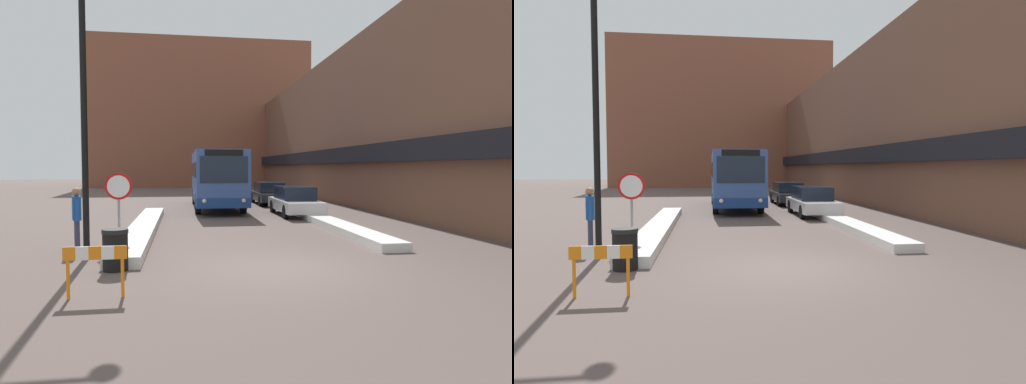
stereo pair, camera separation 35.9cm
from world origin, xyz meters
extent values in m
plane|color=brown|center=(0.00, 0.00, 0.00)|extent=(160.00, 160.00, 0.00)
cube|color=brown|center=(10.00, 24.00, 4.87)|extent=(5.00, 60.00, 9.74)
cube|color=black|center=(7.25, 24.00, 3.05)|extent=(0.50, 60.00, 0.90)
cube|color=brown|center=(0.00, 46.80, 8.64)|extent=(26.00, 8.00, 17.28)
cube|color=silver|center=(-3.60, 6.76, 0.14)|extent=(0.90, 12.87, 0.28)
cube|color=silver|center=(3.60, 8.15, 0.13)|extent=(0.90, 13.74, 0.26)
cube|color=#335193|center=(-0.31, 15.77, 1.82)|extent=(2.52, 10.37, 2.74)
cube|color=navy|center=(-0.31, 15.77, 0.69)|extent=(2.54, 10.39, 0.48)
cube|color=#192333|center=(-0.31, 15.77, 2.20)|extent=(2.54, 9.54, 0.75)
cube|color=#192333|center=(-0.31, 10.57, 2.23)|extent=(2.22, 0.03, 1.23)
cube|color=black|center=(-0.31, 10.57, 3.01)|extent=(1.76, 0.03, 0.28)
sphere|color=#F2EAC6|center=(-1.21, 10.56, 0.80)|extent=(0.20, 0.20, 0.20)
sphere|color=#F2EAC6|center=(0.60, 10.56, 0.80)|extent=(0.20, 0.20, 0.20)
cylinder|color=black|center=(-1.45, 12.55, 0.52)|extent=(0.28, 1.05, 1.05)
cylinder|color=black|center=(0.83, 12.55, 0.52)|extent=(0.28, 1.05, 1.05)
cylinder|color=black|center=(-1.45, 18.98, 0.52)|extent=(0.28, 1.05, 1.05)
cylinder|color=black|center=(0.83, 18.98, 0.52)|extent=(0.28, 1.05, 1.05)
cube|color=silver|center=(3.20, 11.23, 0.52)|extent=(1.76, 4.77, 0.51)
cube|color=#192333|center=(3.20, 11.35, 1.09)|extent=(1.55, 2.63, 0.63)
cylinder|color=black|center=(4.00, 9.75, 0.33)|extent=(0.20, 0.65, 0.65)
cylinder|color=black|center=(2.40, 9.75, 0.33)|extent=(0.20, 0.65, 0.65)
cylinder|color=black|center=(4.00, 12.71, 0.33)|extent=(0.20, 0.65, 0.65)
cylinder|color=black|center=(2.40, 12.71, 0.33)|extent=(0.20, 0.65, 0.65)
cube|color=black|center=(3.20, 17.97, 0.51)|extent=(1.76, 4.72, 0.51)
cube|color=#192333|center=(3.20, 18.09, 1.08)|extent=(1.55, 2.59, 0.63)
cylinder|color=black|center=(4.00, 16.51, 0.32)|extent=(0.20, 0.63, 0.63)
cylinder|color=black|center=(2.40, 16.51, 0.32)|extent=(0.20, 0.63, 0.63)
cylinder|color=black|center=(4.00, 19.43, 0.32)|extent=(0.20, 0.63, 0.63)
cylinder|color=black|center=(2.40, 19.43, 0.32)|extent=(0.20, 0.63, 0.63)
cylinder|color=gray|center=(-3.98, 3.06, 1.09)|extent=(0.07, 0.07, 2.18)
cylinder|color=red|center=(-3.98, 3.04, 1.80)|extent=(0.76, 0.03, 0.76)
cylinder|color=white|center=(-3.98, 3.02, 1.80)|extent=(0.62, 0.01, 0.62)
cylinder|color=black|center=(-4.63, 1.85, 3.72)|extent=(0.16, 0.16, 7.43)
cylinder|color=#333851|center=(-5.15, 3.13, 0.44)|extent=(0.13, 0.13, 0.88)
cylinder|color=#333851|center=(-5.07, 2.84, 0.44)|extent=(0.13, 0.13, 0.88)
cube|color=#1E51A3|center=(-5.11, 2.98, 1.21)|extent=(0.34, 0.52, 0.66)
sphere|color=#9E7556|center=(-5.11, 2.98, 1.66)|extent=(0.24, 0.24, 0.24)
cylinder|color=#1E51A3|center=(-5.18, 3.21, 1.17)|extent=(0.10, 0.10, 0.62)
cylinder|color=#1E51A3|center=(-5.05, 2.76, 1.17)|extent=(0.10, 0.10, 0.62)
cylinder|color=black|center=(-3.70, 0.31, 0.42)|extent=(0.56, 0.56, 0.85)
cylinder|color=black|center=(-3.70, 0.31, 0.90)|extent=(0.59, 0.59, 0.10)
cylinder|color=orange|center=(-4.20, -1.92, 0.35)|extent=(0.06, 0.06, 0.70)
cylinder|color=orange|center=(-3.26, -1.92, 0.35)|extent=(0.06, 0.06, 0.70)
cube|color=orange|center=(-4.17, -1.92, 0.82)|extent=(0.22, 0.04, 0.24)
cube|color=white|center=(-3.95, -1.92, 0.82)|extent=(0.22, 0.04, 0.24)
cube|color=orange|center=(-3.73, -1.92, 0.82)|extent=(0.22, 0.04, 0.24)
cube|color=white|center=(-3.51, -1.92, 0.82)|extent=(0.22, 0.04, 0.24)
cube|color=orange|center=(-3.29, -1.92, 0.82)|extent=(0.22, 0.04, 0.24)
camera|label=1|loc=(-2.18, -10.30, 2.35)|focal=32.00mm
camera|label=2|loc=(-1.82, -10.36, 2.35)|focal=32.00mm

